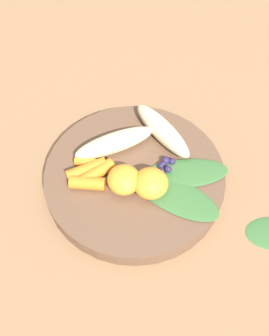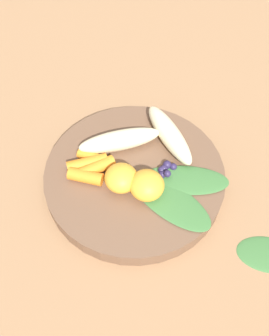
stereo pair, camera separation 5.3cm
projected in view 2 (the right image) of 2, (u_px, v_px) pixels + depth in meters
ground_plane at (134, 182)px, 0.60m from camera, size 2.40×2.40×0.00m
bowl at (134, 177)px, 0.59m from camera, size 0.28×0.28×0.03m
banana_peeled_left at (122, 140)px, 0.59m from camera, size 0.14×0.06×0.03m
banana_peeled_right at (169, 134)px, 0.60m from camera, size 0.03×0.13×0.03m
orange_segment_near at (145, 186)px, 0.54m from camera, size 0.05×0.05×0.04m
orange_segment_far at (121, 178)px, 0.55m from camera, size 0.05×0.05×0.04m
carrot_front at (93, 157)px, 0.59m from camera, size 0.05×0.05×0.01m
carrot_mid_left at (87, 163)px, 0.58m from camera, size 0.06×0.03×0.02m
carrot_mid_right at (95, 168)px, 0.57m from camera, size 0.06×0.02×0.02m
carrot_rear at (86, 176)px, 0.56m from camera, size 0.05×0.05×0.02m
blueberry_pile at (166, 170)px, 0.57m from camera, size 0.03×0.03×0.02m
coconut_shred_patch at (161, 191)px, 0.56m from camera, size 0.04×0.04×0.00m
kale_leaf_left at (170, 201)px, 0.55m from camera, size 0.11×0.15×0.01m
kale_leaf_right at (185, 180)px, 0.57m from camera, size 0.14×0.11×0.01m
kale_leaf_stray at (268, 254)px, 0.53m from camera, size 0.10×0.10×0.01m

